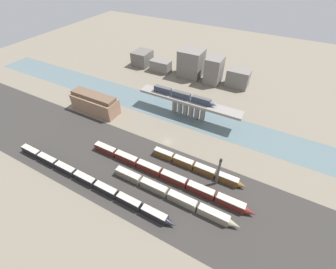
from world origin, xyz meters
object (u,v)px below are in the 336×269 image
train_yard_outer (196,167)px  signal_tower (218,172)px  train_on_bridge (183,96)px  warehouse_building (95,103)px  train_yard_near (87,180)px  train_yard_far (164,174)px  train_yard_mid (171,195)px

train_yard_outer → signal_tower: signal_tower is taller
train_yard_outer → signal_tower: bearing=-16.5°
train_on_bridge → warehouse_building: size_ratio=1.32×
train_yard_near → train_yard_far: (27.31, 18.07, 0.09)m
train_yard_near → train_yard_outer: (37.99, 28.65, 0.03)m
train_yard_mid → signal_tower: signal_tower is taller
warehouse_building → train_yard_outer: bearing=-11.1°
train_on_bridge → train_yard_near: train_on_bridge is taller
train_yard_near → signal_tower: size_ratio=5.39×
train_yard_outer → warehouse_building: warehouse_building is taller
train_yard_outer → train_yard_far: bearing=-135.3°
train_yard_near → train_yard_outer: 47.58m
train_yard_near → train_yard_far: train_yard_far is taller
warehouse_building → signal_tower: (81.55, -17.04, 2.11)m
train_yard_mid → train_on_bridge: bearing=111.0°
train_yard_mid → signal_tower: size_ratio=3.57×
train_yard_mid → warehouse_building: 75.26m
train_on_bridge → train_yard_mid: bearing=-69.0°
train_on_bridge → warehouse_building: bearing=-155.3°
train_on_bridge → signal_tower: 52.01m
train_yard_far → warehouse_building: (-60.40, 24.52, 3.56)m
train_yard_outer → signal_tower: 12.32m
train_yard_far → signal_tower: size_ratio=5.03×
train_yard_far → train_yard_outer: size_ratio=1.76×
train_on_bridge → train_yard_near: bearing=-102.4°
train_yard_far → signal_tower: signal_tower is taller
train_yard_mid → signal_tower: (13.63, 15.17, 5.73)m
train_yard_near → signal_tower: bearing=27.8°
train_on_bridge → train_yard_near: (-14.16, -64.33, -10.79)m
train_yard_mid → train_yard_outer: (3.17, 18.27, -0.00)m
signal_tower → train_on_bridge: bearing=131.5°
warehouse_building → train_yard_mid: bearing=-25.4°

